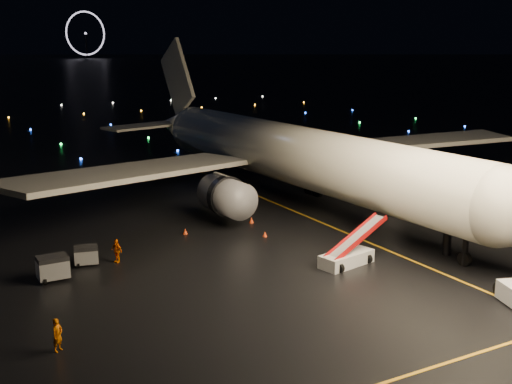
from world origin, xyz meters
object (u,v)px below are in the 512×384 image
Objects in this scene: baggage_cart_0 at (86,256)px; crew_c at (117,251)px; crew_a at (57,335)px; belt_loader at (347,245)px; airliner at (275,119)px; baggage_cart_1 at (53,268)px.

crew_c is at bearing 0.43° from baggage_cart_0.
baggage_cart_0 is at bearing 31.89° from crew_a.
belt_loader reaches higher than crew_c.
crew_a is at bearing -141.31° from airliner.
airliner is at bearing 4.00° from crew_a.
baggage_cart_0 is at bearing -155.69° from airliner.
baggage_cart_1 is (-27.28, -14.67, -7.88)m from airliner.
airliner is 32.63× the size of crew_c.
belt_loader is 20.29m from baggage_cart_0.
baggage_cart_1 is at bearing 148.02° from belt_loader.
crew_c is 1.06× the size of baggage_cart_0.
airliner reaches higher than baggage_cart_0.
baggage_cart_1 is (-5.24, -1.61, -0.03)m from crew_c.
baggage_cart_0 is (-17.73, 9.81, -0.87)m from belt_loader.
airliner is 31.92× the size of crew_a.
airliner is 31.96m from baggage_cart_1.
crew_c is (7.34, 13.08, -0.02)m from crew_a.
airliner reaches higher than belt_loader.
belt_loader is 3.11× the size of baggage_cart_1.
baggage_cart_0 is 0.83× the size of baggage_cart_1.
airliner is 40.10m from crew_a.
crew_a is (-29.39, -26.14, -7.82)m from airliner.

